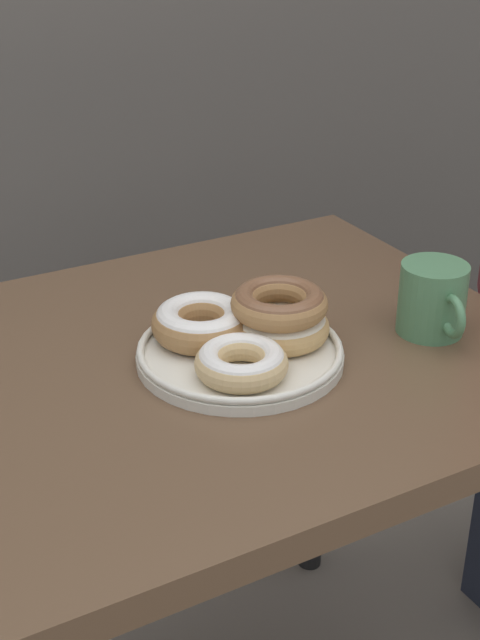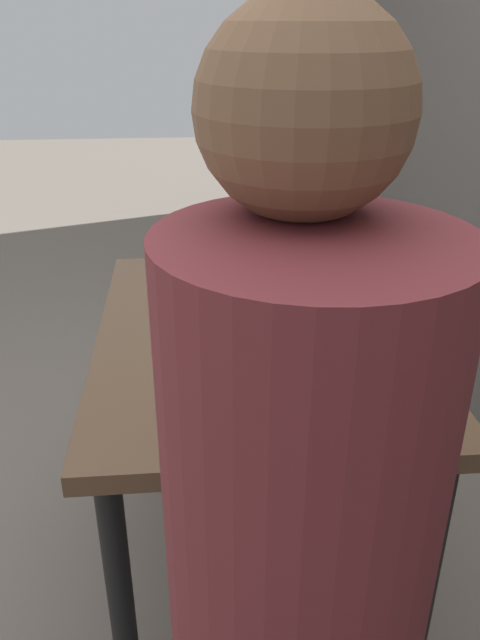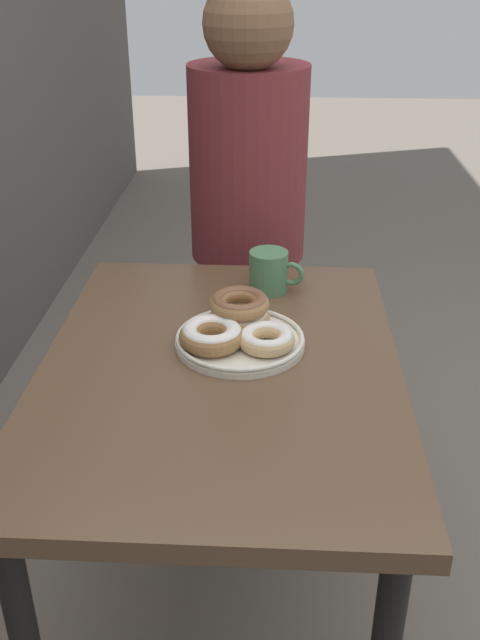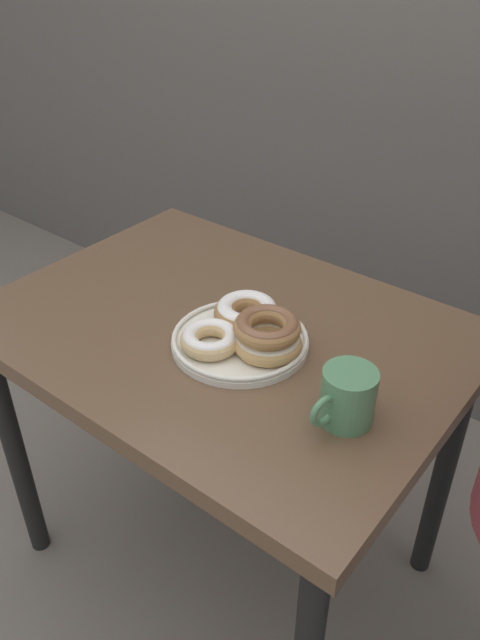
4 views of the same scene
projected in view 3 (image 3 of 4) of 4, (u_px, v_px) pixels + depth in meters
name	position (u px, v px, depth m)	size (l,w,h in m)	color
ground_plane	(282.00, 627.00, 1.79)	(14.00, 14.00, 0.00)	#70665B
dining_table	(221.00, 404.00, 1.48)	(0.99, 0.72, 0.77)	brown
donut_plate	(237.00, 328.00, 1.49)	(0.28, 0.28, 0.09)	silver
coffee_mug	(269.00, 271.00, 1.71)	(0.09, 0.13, 0.10)	#4C7F56
person_figure	(248.00, 226.00, 2.09)	(0.41, 0.33, 1.46)	#232838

